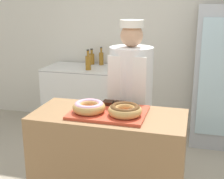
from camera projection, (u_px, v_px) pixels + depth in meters
wall_back at (150, 34)px, 4.41m from camera, size 8.00×0.06×2.70m
display_counter at (109, 164)px, 2.68m from camera, size 1.26×0.59×0.91m
serving_tray at (109, 112)px, 2.55m from camera, size 0.61×0.45×0.02m
donut_light_glaze at (89, 106)px, 2.52m from camera, size 0.27×0.27×0.08m
donut_chocolate_glaze at (125, 110)px, 2.44m from camera, size 0.27×0.27×0.08m
brownie_back_left at (108, 103)px, 2.71m from camera, size 0.09×0.09×0.03m
brownie_back_right at (119, 104)px, 2.68m from camera, size 0.09×0.09×0.03m
baker_person at (130, 101)px, 3.08m from camera, size 0.42×0.42×1.64m
beverage_fridge at (221, 77)px, 3.93m from camera, size 0.66×0.60×1.77m
chest_freezer at (83, 97)px, 4.53m from camera, size 1.02×0.65×0.90m
bottle_amber at (92, 58)px, 4.59m from camera, size 0.08×0.08×0.23m
bottle_amber_b at (101, 58)px, 4.54m from camera, size 0.06×0.06×0.26m
bottle_amber_b_b at (88, 62)px, 4.20m from camera, size 0.07×0.07×0.28m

